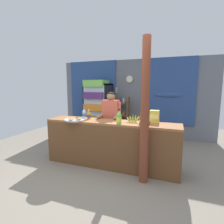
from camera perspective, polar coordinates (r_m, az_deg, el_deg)
The scene contains 15 objects.
ground_plane at distance 4.46m, azimuth 1.17°, elevation -13.29°, with size 7.43×7.43×0.00m, color gray.
back_wall_curtained at distance 5.86m, azimuth 6.52°, elevation 4.83°, with size 5.06×0.22×2.51m.
stall_counter at distance 3.55m, azimuth -1.04°, elevation -9.23°, with size 2.74×0.53×0.94m.
timber_post at distance 2.94m, azimuth 10.67°, elevation -1.16°, with size 0.17×0.15×2.43m.
drink_fridge at distance 5.71m, azimuth -4.70°, elevation 1.99°, with size 0.78×0.75×1.84m.
bottle_shelf_rack at distance 5.66m, azimuth 3.16°, elevation -1.38°, with size 0.48×0.28×1.33m.
plastic_lawn_chair at distance 5.04m, azimuth 12.40°, elevation -5.07°, with size 0.55×0.55×0.86m.
shopkeeper at distance 4.01m, azimuth -0.37°, elevation -1.67°, with size 0.47×0.42×1.52m.
soda_bottle_lime_soda at distance 3.27m, azimuth 2.30°, elevation -1.82°, with size 0.09×0.09×0.29m.
soda_bottle_iced_tea at distance 3.28m, azimuth 9.36°, elevation -2.54°, with size 0.06×0.06×0.21m.
soda_bottle_orange_soda at distance 3.81m, azimuth -7.58°, elevation -0.99°, with size 0.07×0.07×0.21m.
soda_bottle_water at distance 3.98m, azimuth -9.11°, elevation -0.49°, with size 0.07×0.07×0.23m.
snack_box_instant_noodle at distance 3.50m, azimuth 13.71°, elevation -1.43°, with size 0.17×0.13×0.24m.
pastry_tray at distance 3.70m, azimuth -12.05°, elevation -2.46°, with size 0.44×0.44×0.07m.
banana_bunch at distance 3.46m, azimuth 6.87°, elevation -2.34°, with size 0.27×0.05×0.16m.
Camera 1 is at (1.35, -2.78, 1.64)m, focal length 28.00 mm.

